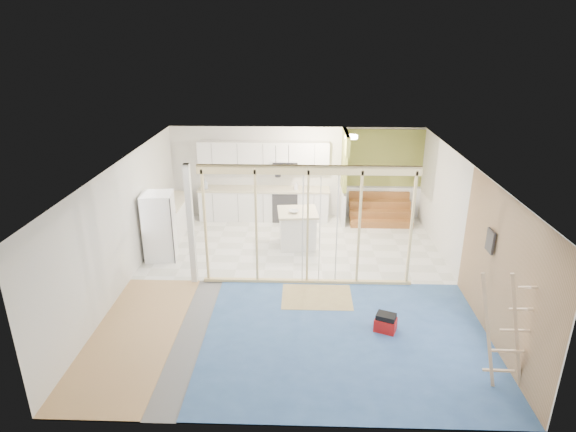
{
  "coord_description": "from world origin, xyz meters",
  "views": [
    {
      "loc": [
        0.2,
        -9.07,
        5.01
      ],
      "look_at": [
        -0.12,
        0.6,
        1.3
      ],
      "focal_mm": 30.0,
      "sensor_mm": 36.0,
      "label": 1
    }
  ],
  "objects_px": {
    "island": "(297,229)",
    "ladder": "(506,331)",
    "toolbox": "(386,323)",
    "fridge": "(160,227)"
  },
  "relations": [
    {
      "from": "ladder",
      "to": "fridge",
      "type": "bearing_deg",
      "value": 164.3
    },
    {
      "from": "toolbox",
      "to": "fridge",
      "type": "bearing_deg",
      "value": 171.76
    },
    {
      "from": "fridge",
      "to": "ladder",
      "type": "height_order",
      "value": "ladder"
    },
    {
      "from": "fridge",
      "to": "ladder",
      "type": "bearing_deg",
      "value": -41.38
    },
    {
      "from": "island",
      "to": "ladder",
      "type": "height_order",
      "value": "ladder"
    },
    {
      "from": "island",
      "to": "ladder",
      "type": "xyz_separation_m",
      "value": [
        3.1,
        -4.95,
        0.49
      ]
    },
    {
      "from": "fridge",
      "to": "ladder",
      "type": "relative_size",
      "value": 0.87
    },
    {
      "from": "island",
      "to": "ladder",
      "type": "relative_size",
      "value": 0.56
    },
    {
      "from": "toolbox",
      "to": "ladder",
      "type": "bearing_deg",
      "value": -20.02
    },
    {
      "from": "fridge",
      "to": "island",
      "type": "relative_size",
      "value": 1.55
    }
  ]
}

